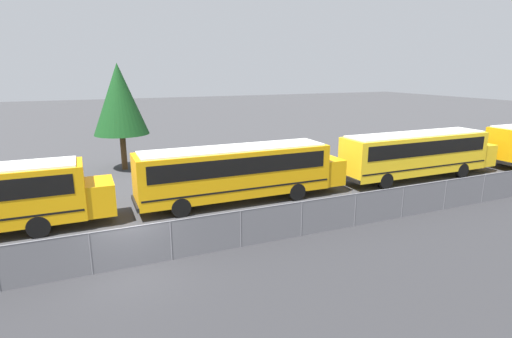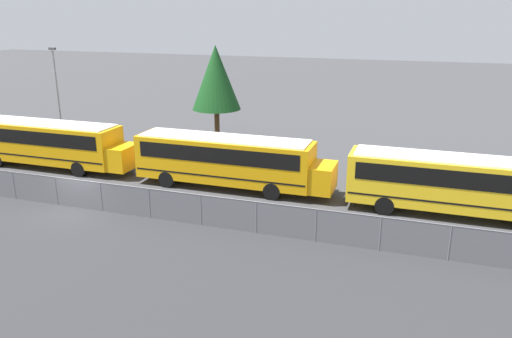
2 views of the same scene
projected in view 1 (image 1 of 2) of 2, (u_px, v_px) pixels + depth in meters
The scene contains 5 objects.
ground_plane at pixel (134, 267), 15.96m from camera, with size 200.00×200.00×0.00m, color #38383A.
fence at pixel (133, 247), 15.75m from camera, with size 119.59×0.07×1.74m.
school_bus_4 at pixel (239, 169), 23.44m from camera, with size 12.86×2.61×3.32m.
school_bus_5 at pixel (418, 152), 28.53m from camera, with size 12.86×2.61×3.32m.
tree_0 at pixel (119, 99), 30.36m from camera, with size 4.15×4.15×8.19m.
Camera 1 is at (-1.33, -15.28, 7.67)m, focal length 28.00 mm.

